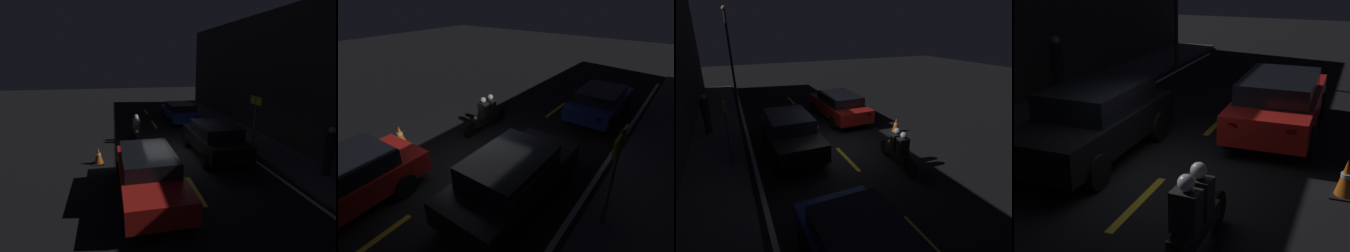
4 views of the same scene
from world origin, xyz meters
The scene contains 15 objects.
ground_plane centered at (0.00, 0.00, 0.00)m, with size 56.00×56.00×0.00m, color black.
raised_curb centered at (0.00, 4.44, 0.08)m, with size 28.00×1.96×0.15m.
building_front centered at (0.00, 5.57, 3.26)m, with size 28.00×0.30×6.52m.
lane_dash_a centered at (-10.00, 0.00, 0.00)m, with size 2.00×0.14×0.01m.
lane_dash_b centered at (-5.50, 0.00, 0.00)m, with size 2.00×0.14×0.01m.
lane_dash_c centered at (-1.00, 0.00, 0.00)m, with size 2.00×0.14×0.01m.
lane_dash_d centered at (3.50, 0.00, 0.00)m, with size 2.00×0.14×0.01m.
lane_solid_kerb centered at (0.00, 3.21, 0.00)m, with size 25.20×0.14×0.01m.
sedan_blue centered at (-5.95, 1.81, 0.71)m, with size 4.09×1.94×1.29m.
van_black centered at (0.56, 1.73, 0.79)m, with size 4.20×1.88×1.47m.
taxi_red centered at (3.44, -1.51, 0.75)m, with size 4.61×1.97×1.38m.
motorcycle centered at (-2.17, -1.40, 0.64)m, with size 2.28×0.40×1.37m.
traffic_cone_near centered at (0.53, -3.19, 0.33)m, with size 0.48×0.48×0.67m.
pedestrian centered at (3.58, 4.76, 1.05)m, with size 0.34×0.34×1.75m.
shop_sign centered at (0.06, 3.89, 1.84)m, with size 0.90×0.08×2.40m.
Camera 1 is at (10.85, -2.43, 4.13)m, focal length 28.00 mm.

